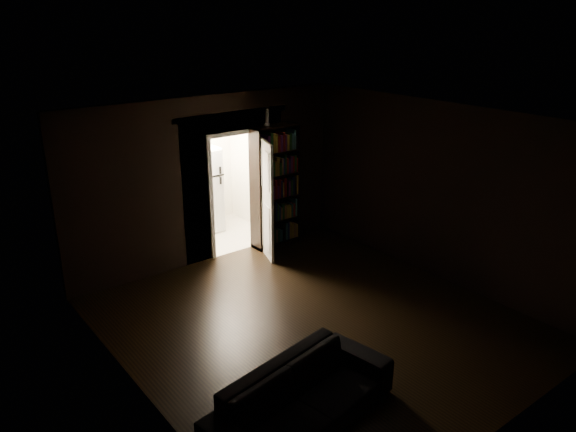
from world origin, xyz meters
name	(u,v)px	position (x,y,z in m)	size (l,w,h in m)	color
ground	(315,323)	(0.00, 0.00, 0.00)	(5.50, 5.50, 0.00)	black
room_walls	(268,189)	(-0.01, 1.07, 1.68)	(5.02, 5.61, 2.84)	black
kitchen_alcove	(202,172)	(0.50, 3.87, 1.21)	(2.20, 1.80, 2.60)	#BCB5A4
sofa	(302,390)	(-1.40, -1.43, 0.41)	(2.15, 0.93, 0.83)	black
bookshelf	(275,187)	(1.25, 2.59, 1.10)	(0.90, 0.32, 2.20)	black
refrigerator	(198,190)	(0.48, 4.03, 0.82)	(0.74, 0.68, 1.65)	white
door	(265,199)	(0.83, 2.33, 1.02)	(0.85, 0.05, 2.05)	silver
figurine	(267,117)	(1.14, 2.65, 2.34)	(0.10, 0.10, 0.29)	white
bottles	(195,142)	(0.45, 3.99, 1.78)	(0.62, 0.08, 0.25)	black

